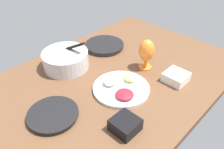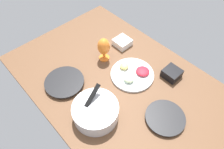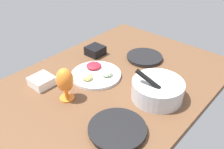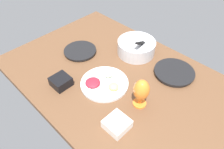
{
  "view_description": "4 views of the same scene",
  "coord_description": "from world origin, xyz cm",
  "px_view_note": "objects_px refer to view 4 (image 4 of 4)",
  "views": [
    {
      "loc": [
        -76.47,
        -74.54,
        81.79
      ],
      "look_at": [
        -1.41,
        -2.87,
        5.55
      ],
      "focal_mm": 37.21,
      "sensor_mm": 36.0,
      "label": 1
    },
    {
      "loc": [
        -58.61,
        60.69,
        113.44
      ],
      "look_at": [
        4.33,
        2.15,
        5.55
      ],
      "focal_mm": 32.27,
      "sensor_mm": 36.0,
      "label": 2
    },
    {
      "loc": [
        85.79,
        79.81,
        85.01
      ],
      "look_at": [
        -4.24,
        0.73,
        5.55
      ],
      "focal_mm": 39.53,
      "sensor_mm": 36.0,
      "label": 3
    },
    {
      "loc": [
        66.18,
        -74.04,
        99.19
      ],
      "look_at": [
        -1.68,
        -5.18,
        5.55
      ],
      "focal_mm": 33.69,
      "sensor_mm": 36.0,
      "label": 4
    }
  ],
  "objects_px": {
    "square_bowl_black": "(61,81)",
    "square_bowl_white": "(117,124)",
    "dinner_plate_left": "(80,51)",
    "fruit_platter": "(104,83)",
    "dinner_plate_right": "(174,72)",
    "mixing_bowl": "(136,47)",
    "hurricane_glass_orange": "(141,91)"
  },
  "relations": [
    {
      "from": "mixing_bowl",
      "to": "fruit_platter",
      "type": "bearing_deg",
      "value": -80.47
    },
    {
      "from": "dinner_plate_left",
      "to": "hurricane_glass_orange",
      "type": "xyz_separation_m",
      "value": [
        0.63,
        -0.07,
        0.1
      ]
    },
    {
      "from": "dinner_plate_right",
      "to": "hurricane_glass_orange",
      "type": "xyz_separation_m",
      "value": [
        -0.0,
        -0.36,
        0.1
      ]
    },
    {
      "from": "dinner_plate_right",
      "to": "dinner_plate_left",
      "type": "bearing_deg",
      "value": -155.15
    },
    {
      "from": "square_bowl_white",
      "to": "hurricane_glass_orange",
      "type": "bearing_deg",
      "value": 93.53
    },
    {
      "from": "mixing_bowl",
      "to": "fruit_platter",
      "type": "height_order",
      "value": "mixing_bowl"
    },
    {
      "from": "dinner_plate_left",
      "to": "dinner_plate_right",
      "type": "height_order",
      "value": "dinner_plate_right"
    },
    {
      "from": "square_bowl_white",
      "to": "dinner_plate_left",
      "type": "bearing_deg",
      "value": 157.07
    },
    {
      "from": "mixing_bowl",
      "to": "hurricane_glass_orange",
      "type": "height_order",
      "value": "hurricane_glass_orange"
    },
    {
      "from": "hurricane_glass_orange",
      "to": "square_bowl_white",
      "type": "xyz_separation_m",
      "value": [
        0.01,
        -0.21,
        -0.09
      ]
    },
    {
      "from": "dinner_plate_right",
      "to": "fruit_platter",
      "type": "relative_size",
      "value": 0.88
    },
    {
      "from": "fruit_platter",
      "to": "hurricane_glass_orange",
      "type": "distance_m",
      "value": 0.28
    },
    {
      "from": "dinner_plate_right",
      "to": "mixing_bowl",
      "type": "distance_m",
      "value": 0.34
    },
    {
      "from": "square_bowl_black",
      "to": "square_bowl_white",
      "type": "bearing_deg",
      "value": 3.16
    },
    {
      "from": "dinner_plate_right",
      "to": "mixing_bowl",
      "type": "height_order",
      "value": "mixing_bowl"
    },
    {
      "from": "dinner_plate_left",
      "to": "square_bowl_white",
      "type": "xyz_separation_m",
      "value": [
        0.65,
        -0.27,
        0.02
      ]
    },
    {
      "from": "dinner_plate_left",
      "to": "fruit_platter",
      "type": "height_order",
      "value": "fruit_platter"
    },
    {
      "from": "mixing_bowl",
      "to": "square_bowl_white",
      "type": "relative_size",
      "value": 2.28
    },
    {
      "from": "dinner_plate_left",
      "to": "square_bowl_black",
      "type": "distance_m",
      "value": 0.35
    },
    {
      "from": "dinner_plate_right",
      "to": "square_bowl_black",
      "type": "xyz_separation_m",
      "value": [
        -0.46,
        -0.59,
        0.02
      ]
    },
    {
      "from": "mixing_bowl",
      "to": "square_bowl_black",
      "type": "height_order",
      "value": "mixing_bowl"
    },
    {
      "from": "fruit_platter",
      "to": "hurricane_glass_orange",
      "type": "bearing_deg",
      "value": 8.07
    },
    {
      "from": "fruit_platter",
      "to": "square_bowl_white",
      "type": "relative_size",
      "value": 2.53
    },
    {
      "from": "fruit_platter",
      "to": "square_bowl_white",
      "type": "xyz_separation_m",
      "value": [
        0.28,
        -0.17,
        0.01
      ]
    },
    {
      "from": "fruit_platter",
      "to": "hurricane_glass_orange",
      "type": "height_order",
      "value": "hurricane_glass_orange"
    },
    {
      "from": "fruit_platter",
      "to": "square_bowl_black",
      "type": "xyz_separation_m",
      "value": [
        -0.19,
        -0.2,
        0.02
      ]
    },
    {
      "from": "dinner_plate_right",
      "to": "mixing_bowl",
      "type": "relative_size",
      "value": 0.97
    },
    {
      "from": "hurricane_glass_orange",
      "to": "square_bowl_black",
      "type": "bearing_deg",
      "value": -152.93
    },
    {
      "from": "dinner_plate_left",
      "to": "square_bowl_black",
      "type": "relative_size",
      "value": 2.14
    },
    {
      "from": "fruit_platter",
      "to": "dinner_plate_left",
      "type": "bearing_deg",
      "value": 164.4
    },
    {
      "from": "dinner_plate_left",
      "to": "square_bowl_white",
      "type": "relative_size",
      "value": 2.0
    },
    {
      "from": "fruit_platter",
      "to": "dinner_plate_right",
      "type": "bearing_deg",
      "value": 56.11
    }
  ]
}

